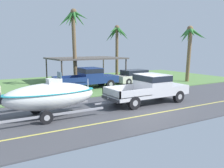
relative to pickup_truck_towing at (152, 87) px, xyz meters
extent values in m
cube|color=#424247|center=(-1.28, -0.48, -1.09)|extent=(36.00, 8.00, 0.06)
cube|color=#567F42|center=(-1.28, 10.52, -1.06)|extent=(36.00, 14.00, 0.11)
cube|color=#DBCC4C|center=(-1.28, -2.28, -1.05)|extent=(34.20, 0.12, 0.01)
cube|color=silver|center=(-0.36, 0.00, -0.43)|extent=(5.62, 2.09, 0.22)
cube|color=silver|center=(1.66, 0.00, -0.13)|extent=(1.57, 2.09, 0.38)
cube|color=silver|center=(0.03, 0.00, 0.26)|extent=(1.69, 2.09, 1.16)
cube|color=black|center=(0.03, 0.00, 0.62)|extent=(1.71, 2.11, 0.38)
cube|color=gray|center=(-1.99, 0.00, -0.30)|extent=(2.36, 2.09, 0.04)
cube|color=silver|center=(-1.99, 1.00, -0.09)|extent=(2.36, 0.08, 0.45)
cube|color=silver|center=(-1.99, -1.00, -0.09)|extent=(2.36, 0.08, 0.45)
cube|color=silver|center=(-3.13, 0.00, -0.09)|extent=(0.08, 2.09, 0.45)
cube|color=#333338|center=(-3.23, 0.00, -0.49)|extent=(0.12, 1.88, 0.16)
sphere|color=#B2B2B7|center=(-3.35, 0.00, -0.44)|extent=(0.10, 0.10, 0.10)
cylinder|color=black|center=(1.58, 0.93, -0.66)|extent=(0.80, 0.28, 0.80)
cylinder|color=#9E9EA3|center=(1.58, 0.93, -0.66)|extent=(0.36, 0.29, 0.36)
cylinder|color=black|center=(1.58, -0.93, -0.66)|extent=(0.80, 0.28, 0.80)
cylinder|color=#9E9EA3|center=(1.58, -0.93, -0.66)|extent=(0.36, 0.29, 0.36)
cylinder|color=black|center=(-2.11, 0.93, -0.66)|extent=(0.80, 0.28, 0.80)
cylinder|color=#9E9EA3|center=(-2.11, 0.93, -0.66)|extent=(0.36, 0.29, 0.36)
cylinder|color=black|center=(-2.11, -0.93, -0.66)|extent=(0.80, 0.28, 0.80)
cylinder|color=#9E9EA3|center=(-2.11, -0.93, -0.66)|extent=(0.36, 0.29, 0.36)
cube|color=gray|center=(-3.80, 0.00, -0.68)|extent=(0.90, 0.10, 0.08)
cube|color=gray|center=(-6.87, 0.97, -0.68)|extent=(5.23, 0.12, 0.10)
cube|color=gray|center=(-6.87, -0.97, -0.68)|extent=(5.23, 0.12, 0.10)
cylinder|color=black|center=(-7.39, 1.03, -0.74)|extent=(0.64, 0.22, 0.64)
cylinder|color=#9E9EA3|center=(-7.39, 1.03, -0.74)|extent=(0.29, 0.23, 0.29)
cylinder|color=black|center=(-7.39, -1.03, -0.74)|extent=(0.64, 0.22, 0.64)
cylinder|color=#9E9EA3|center=(-7.39, -1.03, -0.74)|extent=(0.29, 0.23, 0.29)
ellipsoid|color=white|center=(-6.87, 0.00, 0.07)|extent=(4.89, 1.90, 1.39)
ellipsoid|color=teal|center=(-6.87, 0.00, 0.31)|extent=(4.98, 1.93, 0.12)
cube|color=silver|center=(-6.62, 0.00, 0.67)|extent=(0.70, 0.60, 0.65)
cube|color=slate|center=(-6.32, 0.00, 1.15)|extent=(0.06, 0.56, 0.36)
cylinder|color=silver|center=(-4.67, 0.00, 0.60)|extent=(0.04, 0.04, 0.50)
cube|color=navy|center=(-1.48, 7.11, -0.43)|extent=(5.66, 1.93, 0.22)
cube|color=navy|center=(0.55, 7.11, -0.13)|extent=(1.58, 1.93, 0.38)
cube|color=navy|center=(-1.09, 7.11, 0.25)|extent=(1.70, 1.93, 1.13)
cube|color=black|center=(-1.09, 7.11, 0.59)|extent=(1.72, 1.95, 0.38)
cube|color=#112047|center=(-3.12, 7.11, -0.30)|extent=(2.38, 1.93, 0.04)
cube|color=navy|center=(-3.12, 8.04, -0.09)|extent=(2.38, 0.08, 0.45)
cube|color=navy|center=(-3.12, 6.19, -0.09)|extent=(2.38, 0.08, 0.45)
cube|color=navy|center=(-4.27, 7.11, -0.09)|extent=(0.08, 1.93, 0.45)
cube|color=#333338|center=(-4.37, 7.11, -0.49)|extent=(0.12, 1.74, 0.16)
sphere|color=#B2B2B7|center=(-4.49, 7.11, -0.44)|extent=(0.10, 0.10, 0.10)
cylinder|color=black|center=(0.47, 7.96, -0.66)|extent=(0.80, 0.28, 0.80)
cylinder|color=#9E9EA3|center=(0.47, 7.96, -0.66)|extent=(0.36, 0.29, 0.36)
cylinder|color=black|center=(0.47, 6.26, -0.66)|extent=(0.80, 0.28, 0.80)
cylinder|color=#9E9EA3|center=(0.47, 6.26, -0.66)|extent=(0.36, 0.29, 0.36)
cylinder|color=black|center=(-3.24, 7.96, -0.66)|extent=(0.80, 0.28, 0.80)
cylinder|color=#9E9EA3|center=(-3.24, 7.96, -0.66)|extent=(0.36, 0.29, 0.36)
cylinder|color=black|center=(-3.24, 6.26, -0.66)|extent=(0.80, 0.28, 0.80)
cylinder|color=#9E9EA3|center=(-3.24, 6.26, -0.66)|extent=(0.36, 0.29, 0.36)
cube|color=beige|center=(4.49, 7.81, -0.53)|extent=(4.40, 1.77, 0.70)
cube|color=black|center=(4.27, 7.81, 0.07)|extent=(2.46, 1.63, 0.50)
cylinder|color=black|center=(5.99, 8.61, -0.73)|extent=(0.66, 0.22, 0.66)
cylinder|color=#9E9EA3|center=(5.99, 8.61, -0.73)|extent=(0.30, 0.23, 0.30)
cylinder|color=black|center=(5.99, 7.01, -0.73)|extent=(0.66, 0.22, 0.66)
cylinder|color=#9E9EA3|center=(5.99, 7.01, -0.73)|extent=(0.30, 0.23, 0.30)
cylinder|color=black|center=(3.00, 8.61, -0.73)|extent=(0.66, 0.22, 0.66)
cylinder|color=#9E9EA3|center=(3.00, 8.61, -0.73)|extent=(0.30, 0.23, 0.30)
cylinder|color=black|center=(3.00, 7.01, -0.73)|extent=(0.66, 0.22, 0.66)
cylinder|color=#9E9EA3|center=(3.00, 7.01, -0.73)|extent=(0.30, 0.23, 0.30)
cylinder|color=#4C4238|center=(4.00, 13.88, 0.17)|extent=(0.14, 0.14, 2.45)
cylinder|color=#4C4238|center=(4.00, 8.95, 0.17)|extent=(0.14, 0.14, 2.45)
cylinder|color=#4C4238|center=(-3.06, 13.88, 0.17)|extent=(0.14, 0.14, 2.45)
cylinder|color=#4C4238|center=(-3.06, 8.95, 0.17)|extent=(0.14, 0.14, 2.45)
cube|color=#4C4742|center=(0.47, 11.42, 1.47)|extent=(7.56, 5.43, 0.14)
cylinder|color=brown|center=(9.75, 5.62, 1.74)|extent=(0.39, 0.60, 5.60)
cone|color=#387A38|center=(10.61, 5.49, 4.07)|extent=(1.99, 0.73, 1.32)
cone|color=#387A38|center=(10.17, 6.15, 3.91)|extent=(1.23, 1.42, 1.49)
cone|color=#387A38|center=(9.54, 6.11, 4.07)|extent=(0.95, 1.42, 1.27)
cone|color=#387A38|center=(9.16, 5.64, 3.82)|extent=(1.51, 0.45, 1.69)
cone|color=#387A38|center=(9.42, 5.01, 4.11)|extent=(1.13, 1.62, 1.21)
cone|color=#387A38|center=(10.23, 4.95, 3.98)|extent=(1.30, 1.65, 1.36)
sphere|color=brown|center=(9.75, 5.62, 4.53)|extent=(0.62, 0.62, 0.62)
cylinder|color=brown|center=(5.57, 13.28, 1.97)|extent=(0.36, 0.37, 6.06)
cone|color=#286028|center=(6.27, 13.22, 4.51)|extent=(1.66, 0.54, 1.31)
cone|color=#286028|center=(5.90, 13.82, 4.59)|extent=(1.12, 1.50, 1.18)
cone|color=#286028|center=(5.53, 14.05, 4.24)|extent=(0.49, 1.84, 1.81)
cone|color=#286028|center=(4.98, 13.63, 4.16)|extent=(1.59, 1.13, 1.91)
cone|color=#286028|center=(4.91, 13.02, 4.65)|extent=(1.57, 0.86, 0.98)
cone|color=#286028|center=(5.56, 12.71, 4.45)|extent=(0.34, 1.35, 1.31)
cone|color=#286028|center=(5.94, 12.58, 4.25)|extent=(1.25, 1.86, 1.82)
sphere|color=brown|center=(5.57, 13.28, 5.00)|extent=(0.58, 0.58, 0.58)
cylinder|color=brown|center=(-1.60, 9.39, 2.41)|extent=(0.36, 0.73, 6.95)
cone|color=#2D6B2D|center=(-1.08, 9.31, 5.22)|extent=(1.31, 0.49, 1.51)
cone|color=#2D6B2D|center=(-1.27, 10.01, 5.43)|extent=(1.07, 1.57, 1.20)
cone|color=#2D6B2D|center=(-1.62, 10.01, 5.23)|extent=(0.34, 1.47, 1.51)
cone|color=#2D6B2D|center=(-2.26, 9.58, 5.21)|extent=(1.69, 0.85, 1.63)
cone|color=#2D6B2D|center=(-2.09, 9.20, 5.23)|extent=(1.31, 0.75, 1.50)
cone|color=#2D6B2D|center=(-1.80, 8.60, 5.18)|extent=(0.72, 1.84, 1.62)
cone|color=#2D6B2D|center=(-1.20, 8.74, 5.50)|extent=(1.13, 1.55, 1.01)
sphere|color=brown|center=(-1.60, 9.39, 5.88)|extent=(0.57, 0.57, 0.57)
camera|label=1|loc=(-10.52, -12.44, 2.61)|focal=39.15mm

